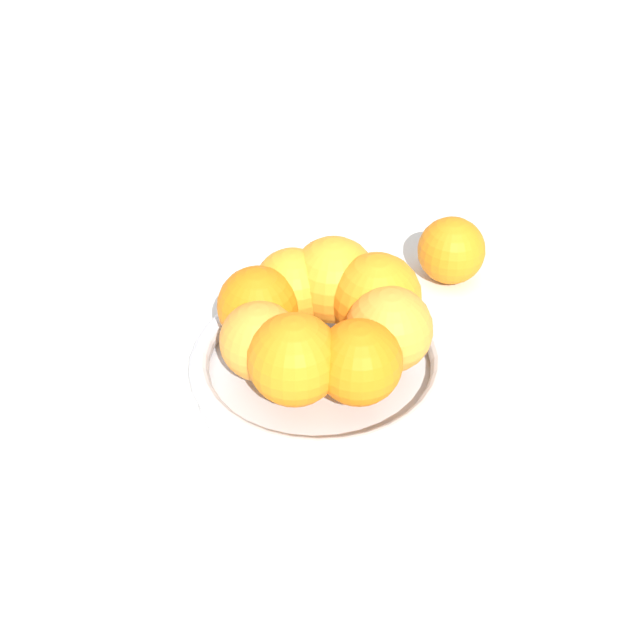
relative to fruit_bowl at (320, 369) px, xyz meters
The scene contains 4 objects.
ground_plane 0.02m from the fruit_bowl, ahead, with size 4.00×4.00×0.00m, color beige.
fruit_bowl is the anchor object (origin of this frame).
orange_pile 0.06m from the fruit_bowl, 47.99° to the right, with size 0.20×0.20×0.08m.
stray_orange 0.22m from the fruit_bowl, 26.71° to the right, with size 0.07×0.07×0.07m, color orange.
Camera 1 is at (-0.61, -0.13, 0.57)m, focal length 50.00 mm.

